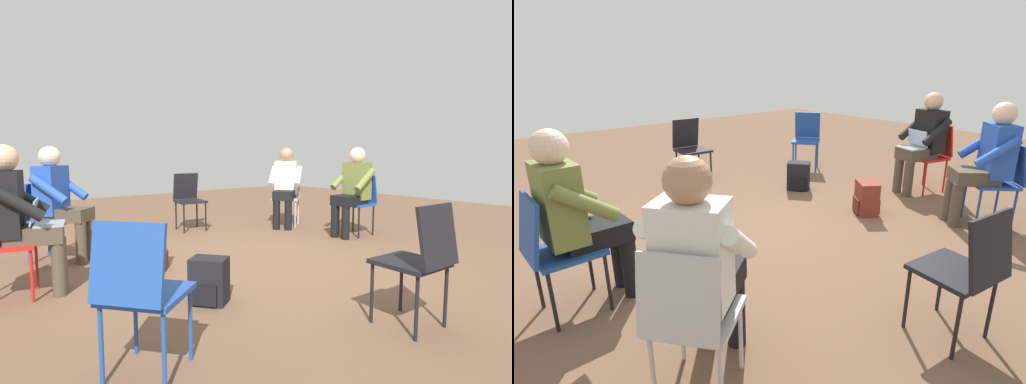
{
  "view_description": "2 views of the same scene",
  "coord_description": "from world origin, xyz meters",
  "views": [
    {
      "loc": [
        -3.37,
        2.6,
        1.18
      ],
      "look_at": [
        -0.31,
        0.19,
        0.78
      ],
      "focal_mm": 28.0,
      "sensor_mm": 36.0,
      "label": 1
    },
    {
      "loc": [
        2.78,
        -2.48,
        1.64
      ],
      "look_at": [
        0.22,
        -0.31,
        0.5
      ],
      "focal_mm": 28.0,
      "sensor_mm": 36.0,
      "label": 2
    }
  ],
  "objects": [
    {
      "name": "chair_south",
      "position": [
        0.14,
        -2.05,
        0.5
      ],
      "size": [
        0.41,
        0.45,
        0.85
      ],
      "rotation": [
        0.0,
        0.0,
        0.04
      ],
      "color": "#1E4799",
      "rests_on": "ground"
    },
    {
      "name": "person_in_olive",
      "position": [
        0.14,
        -1.88,
        0.69
      ],
      "size": [
        0.5,
        0.53,
        1.24
      ],
      "rotation": [
        0.0,
        0.0,
        0.04
      ],
      "color": "black",
      "rests_on": "ground"
    },
    {
      "name": "person_with_laptop",
      "position": [
        0.28,
        2.12,
        0.69
      ],
      "size": [
        0.58,
        0.59,
        1.24
      ],
      "rotation": [
        0.0,
        0.0,
        2.88
      ],
      "color": "#4C4233",
      "rests_on": "ground"
    },
    {
      "name": "person_in_blue",
      "position": [
        1.24,
        1.63,
        0.69
      ],
      "size": [
        0.63,
        0.63,
        1.24
      ],
      "rotation": [
        0.0,
        0.0,
        2.38
      ],
      "color": "#4C4233",
      "rests_on": "ground"
    },
    {
      "name": "backpack_near_laptop_user",
      "position": [
        -0.77,
        1.01,
        0.16
      ],
      "size": [
        0.34,
        0.33,
        0.36
      ],
      "rotation": [
        0.0,
        0.0,
        3.82
      ],
      "color": "black",
      "rests_on": "ground"
    },
    {
      "name": "person_in_white",
      "position": [
        1.22,
        -1.61,
        0.69
      ],
      "size": [
        0.63,
        0.63,
        1.24
      ],
      "rotation": [
        0.0,
        0.0,
        0.67
      ],
      "color": "black",
      "rests_on": "ground"
    },
    {
      "name": "backpack_by_empty_chair",
      "position": [
        0.33,
        0.98,
        0.16
      ],
      "size": [
        0.34,
        0.33,
        0.36
      ],
      "rotation": [
        0.0,
        0.0,
        2.52
      ],
      "color": "maroon",
      "rests_on": "ground"
    },
    {
      "name": "chair_west",
      "position": [
        -2.02,
        0.16,
        0.5
      ],
      "size": [
        0.45,
        0.42,
        0.85
      ],
      "rotation": [
        0.0,
        0.0,
        -1.61
      ],
      "color": "black",
      "rests_on": "ground"
    },
    {
      "name": "chair_east",
      "position": [
        1.96,
        -0.31,
        0.5
      ],
      "size": [
        0.48,
        0.45,
        0.85
      ],
      "rotation": [
        0.0,
        0.0,
        1.44
      ],
      "color": "black",
      "rests_on": "ground"
    },
    {
      "name": "chair_northeast",
      "position": [
        1.35,
        1.75,
        0.5
      ],
      "size": [
        0.58,
        0.59,
        0.85
      ],
      "rotation": [
        0.0,
        0.0,
        2.38
      ],
      "color": "#1E4799",
      "rests_on": "ground"
    },
    {
      "name": "ground_plane",
      "position": [
        0.0,
        0.0,
        0.0
      ],
      "size": [
        14.0,
        14.0,
        0.0
      ],
      "primitive_type": "plane",
      "color": "brown"
    },
    {
      "name": "chair_southeast",
      "position": [
        1.32,
        -1.74,
        0.5
      ],
      "size": [
        0.58,
        0.58,
        0.85
      ],
      "rotation": [
        0.0,
        0.0,
        0.67
      ],
      "color": "#B7B7BC",
      "rests_on": "ground"
    },
    {
      "name": "chair_northwest",
      "position": [
        -1.46,
        1.84,
        0.5
      ],
      "size": [
        0.58,
        0.58,
        0.85
      ],
      "rotation": [
        0.0,
        0.0,
        -2.45
      ],
      "color": "#1E4799",
      "rests_on": "ground"
    }
  ]
}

